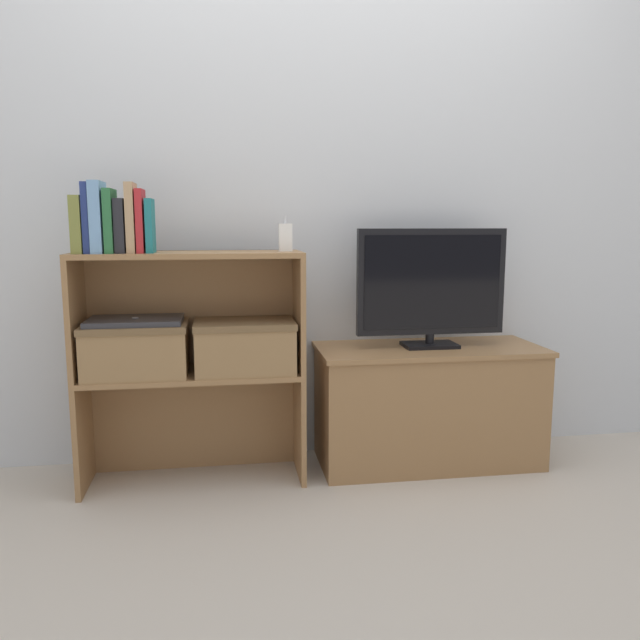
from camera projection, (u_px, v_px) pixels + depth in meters
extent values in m
plane|color=#BCB2A3|center=(326.00, 487.00, 2.41)|extent=(16.00, 16.00, 0.00)
cube|color=silver|center=(310.00, 177.00, 2.63)|extent=(10.00, 0.05, 2.40)
cube|color=olive|center=(428.00, 407.00, 2.63)|extent=(0.91, 0.39, 0.48)
cube|color=olive|center=(429.00, 349.00, 2.59)|extent=(0.93, 0.41, 0.02)
cube|color=black|center=(430.00, 345.00, 2.59)|extent=(0.22, 0.14, 0.01)
cylinder|color=black|center=(430.00, 338.00, 2.59)|extent=(0.04, 0.04, 0.04)
cube|color=black|center=(431.00, 282.00, 2.55)|extent=(0.62, 0.03, 0.43)
cube|color=black|center=(433.00, 282.00, 2.53)|extent=(0.57, 0.00, 0.38)
cube|color=olive|center=(84.00, 432.00, 2.38)|extent=(0.02, 0.30, 0.44)
cube|color=olive|center=(299.00, 421.00, 2.51)|extent=(0.02, 0.30, 0.44)
cube|color=olive|center=(196.00, 416.00, 2.58)|extent=(0.81, 0.02, 0.44)
cube|color=olive|center=(193.00, 374.00, 2.41)|extent=(0.81, 0.30, 0.02)
cube|color=olive|center=(76.00, 315.00, 2.31)|extent=(0.02, 0.30, 0.46)
cube|color=olive|center=(299.00, 310.00, 2.44)|extent=(0.02, 0.30, 0.46)
cube|color=olive|center=(192.00, 308.00, 2.51)|extent=(0.81, 0.02, 0.46)
cube|color=olive|center=(189.00, 255.00, 2.34)|extent=(0.81, 0.30, 0.02)
cube|color=olive|center=(79.00, 225.00, 2.22)|extent=(0.04, 0.15, 0.20)
cube|color=navy|center=(88.00, 218.00, 2.22)|extent=(0.02, 0.14, 0.25)
cube|color=#709ECC|center=(98.00, 217.00, 2.23)|extent=(0.04, 0.15, 0.25)
cube|color=#286638|center=(111.00, 221.00, 2.24)|extent=(0.03, 0.15, 0.23)
cube|color=#232328|center=(121.00, 226.00, 2.24)|extent=(0.03, 0.13, 0.19)
cube|color=tan|center=(132.00, 218.00, 2.24)|extent=(0.03, 0.13, 0.25)
cube|color=#B22328|center=(141.00, 221.00, 2.25)|extent=(0.02, 0.13, 0.23)
cube|color=#1E7075|center=(150.00, 226.00, 2.26)|extent=(0.02, 0.12, 0.19)
cube|color=white|center=(285.00, 237.00, 2.39)|extent=(0.05, 0.04, 0.11)
cylinder|color=silver|center=(285.00, 220.00, 2.38)|extent=(0.01, 0.01, 0.03)
cube|color=#937047|center=(137.00, 349.00, 2.35)|extent=(0.38, 0.26, 0.20)
cube|color=brown|center=(136.00, 326.00, 2.34)|extent=(0.38, 0.26, 0.02)
cube|color=#937047|center=(245.00, 346.00, 2.41)|extent=(0.38, 0.26, 0.20)
cube|color=brown|center=(244.00, 324.00, 2.40)|extent=(0.38, 0.26, 0.02)
cube|color=#2D2D33|center=(135.00, 321.00, 2.33)|extent=(0.35, 0.23, 0.02)
cylinder|color=#99999E|center=(135.00, 318.00, 2.33)|extent=(0.02, 0.02, 0.00)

